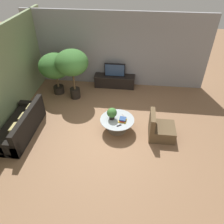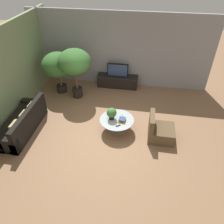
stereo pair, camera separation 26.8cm
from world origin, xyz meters
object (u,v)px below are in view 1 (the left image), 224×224
(couch_by_wall, at_px, (21,126))
(potted_palm_corner, at_px, (72,64))
(potted_palm_tall, at_px, (55,67))
(television, at_px, (115,70))
(coffee_table, at_px, (117,122))
(armchair_wicker, at_px, (160,129))
(media_console, at_px, (115,81))
(potted_plant_tabletop, at_px, (112,113))

(couch_by_wall, xyz_separation_m, potted_palm_corner, (1.17, 2.26, 1.16))
(potted_palm_tall, xyz_separation_m, potted_palm_corner, (0.76, -0.27, 0.27))
(television, xyz_separation_m, coffee_table, (0.37, -2.80, -0.46))
(couch_by_wall, height_order, armchair_wicker, armchair_wicker)
(media_console, relative_size, potted_palm_corner, 0.87)
(media_console, bearing_deg, television, -90.00)
(armchair_wicker, relative_size, potted_palm_tall, 0.51)
(television, height_order, couch_by_wall, television)
(media_console, bearing_deg, potted_palm_corner, -144.71)
(media_console, distance_m, coffee_table, 2.83)
(media_console, distance_m, potted_palm_tall, 2.53)
(media_console, distance_m, couch_by_wall, 4.23)
(coffee_table, bearing_deg, armchair_wicker, -5.56)
(couch_by_wall, height_order, potted_plant_tabletop, potted_plant_tabletop)
(television, xyz_separation_m, armchair_wicker, (1.74, -2.93, -0.50))
(armchair_wicker, distance_m, potted_palm_tall, 4.61)
(coffee_table, relative_size, potted_plant_tabletop, 2.76)
(couch_by_wall, bearing_deg, television, 141.31)
(television, bearing_deg, potted_palm_corner, -144.76)
(coffee_table, height_order, potted_palm_corner, potted_palm_corner)
(potted_plant_tabletop, bearing_deg, couch_by_wall, -169.71)
(potted_plant_tabletop, bearing_deg, potted_palm_tall, 140.39)
(couch_by_wall, bearing_deg, coffee_table, 99.42)
(coffee_table, height_order, potted_plant_tabletop, potted_plant_tabletop)
(television, height_order, armchair_wicker, television)
(media_console, xyz_separation_m, potted_palm_tall, (-2.23, -0.77, 0.91))
(potted_palm_corner, bearing_deg, media_console, 35.29)
(potted_plant_tabletop, bearing_deg, coffee_table, -5.28)
(coffee_table, xyz_separation_m, couch_by_wall, (-3.02, -0.50, -0.03))
(coffee_table, bearing_deg, couch_by_wall, -170.58)
(armchair_wicker, height_order, potted_palm_corner, potted_palm_corner)
(couch_by_wall, bearing_deg, potted_palm_corner, 152.58)
(television, xyz_separation_m, potted_palm_corner, (-1.47, -1.04, 0.67))
(media_console, bearing_deg, armchair_wicker, -59.28)
(potted_palm_corner, distance_m, potted_plant_tabletop, 2.54)
(armchair_wicker, xyz_separation_m, potted_palm_tall, (-3.97, 2.16, 0.90))
(potted_palm_corner, bearing_deg, television, 35.24)
(armchair_wicker, distance_m, potted_plant_tabletop, 1.60)
(media_console, height_order, potted_palm_tall, potted_palm_tall)
(coffee_table, xyz_separation_m, armchair_wicker, (1.37, -0.13, -0.04))
(coffee_table, distance_m, potted_palm_corner, 2.79)
(couch_by_wall, bearing_deg, armchair_wicker, 94.79)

